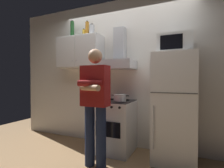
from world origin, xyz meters
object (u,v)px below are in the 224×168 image
(bottle_spice_jar, at_px, (84,33))
(bottle_liquor_amber, at_px, (87,29))
(range_hood, at_px, (118,58))
(upper_cabinet, at_px, (80,52))
(person_standing, at_px, (95,102))
(bottle_canister_steel, at_px, (92,30))
(cooking_pot, at_px, (120,98))
(refrigerator, at_px, (175,108))
(stove_oven, at_px, (115,126))
(bottle_wine_green, at_px, (72,30))
(microwave, at_px, (175,44))

(bottle_spice_jar, xyz_separation_m, bottle_liquor_amber, (0.08, -0.00, 0.07))
(range_hood, bearing_deg, upper_cabinet, -179.91)
(person_standing, xyz_separation_m, bottle_spice_jar, (-0.68, 0.76, 1.22))
(bottle_canister_steel, xyz_separation_m, bottle_liquor_amber, (-0.12, 0.02, 0.04))
(person_standing, distance_m, cooking_pot, 0.52)
(range_hood, bearing_deg, refrigerator, -7.55)
(stove_oven, bearing_deg, range_hood, 90.00)
(upper_cabinet, bearing_deg, bottle_liquor_amber, 10.13)
(refrigerator, bearing_deg, range_hood, 172.45)
(range_hood, relative_size, bottle_wine_green, 2.16)
(microwave, bearing_deg, bottle_liquor_amber, 175.25)
(microwave, distance_m, cooking_pot, 1.16)
(range_hood, relative_size, cooking_pot, 2.49)
(bottle_liquor_amber, bearing_deg, microwave, -4.75)
(range_hood, bearing_deg, bottle_wine_green, 179.29)
(cooking_pot, distance_m, bottle_spice_jar, 1.50)
(upper_cabinet, relative_size, bottle_spice_jar, 5.72)
(refrigerator, distance_m, bottle_liquor_amber, 2.13)
(microwave, distance_m, bottle_liquor_amber, 1.67)
(bottle_spice_jar, bearing_deg, refrigerator, -5.28)
(stove_oven, distance_m, person_standing, 0.77)
(upper_cabinet, distance_m, bottle_spice_jar, 0.38)
(range_hood, xyz_separation_m, cooking_pot, (0.13, -0.25, -0.67))
(cooking_pot, height_order, bottle_liquor_amber, bottle_liquor_amber)
(bottle_spice_jar, bearing_deg, person_standing, -48.31)
(upper_cabinet, relative_size, bottle_liquor_amber, 3.05)
(range_hood, xyz_separation_m, microwave, (0.95, -0.11, 0.14))
(refrigerator, bearing_deg, stove_oven, -179.96)
(upper_cabinet, bearing_deg, range_hood, 0.09)
(person_standing, height_order, bottle_canister_steel, bottle_canister_steel)
(microwave, xyz_separation_m, bottle_canister_steel, (-1.48, 0.11, 0.41))
(refrigerator, bearing_deg, person_standing, -148.77)
(range_hood, distance_m, bottle_canister_steel, 0.77)
(refrigerator, height_order, bottle_spice_jar, bottle_spice_jar)
(refrigerator, xyz_separation_m, microwave, (-0.00, 0.02, 0.94))
(person_standing, xyz_separation_m, cooking_pot, (0.18, 0.49, 0.03))
(upper_cabinet, height_order, bottle_wine_green, bottle_wine_green)
(bottle_canister_steel, relative_size, bottle_liquor_amber, 0.73)
(upper_cabinet, xyz_separation_m, bottle_canister_steel, (0.27, 0.01, 0.40))
(bottle_canister_steel, bearing_deg, stove_oven, -13.79)
(refrigerator, bearing_deg, bottle_canister_steel, 174.98)
(bottle_canister_steel, bearing_deg, person_standing, -56.70)
(microwave, xyz_separation_m, cooking_pot, (-0.82, -0.14, -0.81))
(bottle_wine_green, bearing_deg, upper_cabinet, -4.11)
(range_hood, bearing_deg, microwave, -6.46)
(stove_oven, bearing_deg, bottle_canister_steel, 166.21)
(bottle_canister_steel, xyz_separation_m, bottle_spice_jar, (-0.19, 0.02, -0.03))
(upper_cabinet, relative_size, bottle_canister_steel, 4.17)
(cooking_pot, bearing_deg, bottle_canister_steel, 159.36)
(microwave, relative_size, cooking_pot, 1.59)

